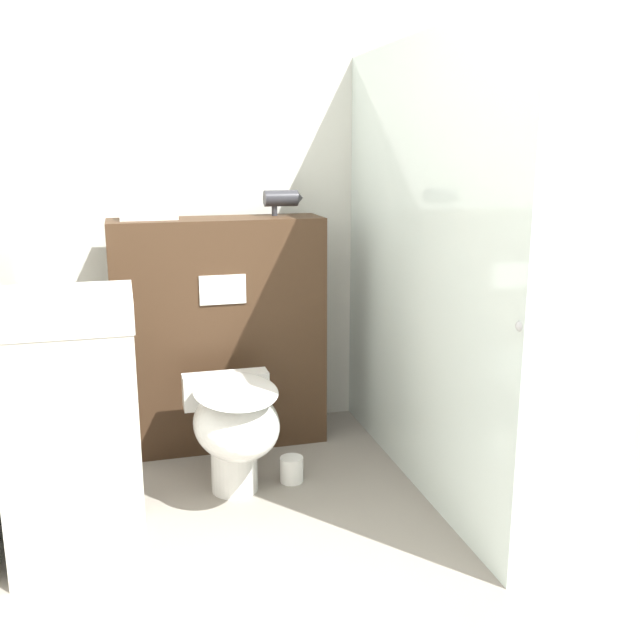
% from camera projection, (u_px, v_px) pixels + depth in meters
% --- Properties ---
extents(wall_back, '(8.00, 0.06, 2.50)m').
position_uv_depth(wall_back, '(277.00, 193.00, 3.76)').
color(wall_back, silver).
rests_on(wall_back, ground_plane).
extents(partition_panel, '(1.03, 0.30, 1.15)m').
position_uv_depth(partition_panel, '(220.00, 334.00, 3.56)').
color(partition_panel, '#3D2819').
rests_on(partition_panel, ground_plane).
extents(shower_glass, '(0.04, 1.79, 1.94)m').
position_uv_depth(shower_glass, '(415.00, 271.00, 3.07)').
color(shower_glass, silver).
rests_on(shower_glass, ground_plane).
extents(toilet, '(0.39, 0.62, 0.51)m').
position_uv_depth(toilet, '(235.00, 424.00, 3.05)').
color(toilet, white).
rests_on(toilet, ground_plane).
extents(sink_vanity, '(0.47, 0.43, 1.13)m').
position_uv_depth(sink_vanity, '(73.00, 428.00, 2.57)').
color(sink_vanity, beige).
rests_on(sink_vanity, ground_plane).
extents(hair_drier, '(0.20, 0.08, 0.13)m').
position_uv_depth(hair_drier, '(283.00, 199.00, 3.54)').
color(hair_drier, '#2D2D33').
rests_on(hair_drier, partition_panel).
extents(folded_towel, '(0.27, 0.15, 0.06)m').
position_uv_depth(folded_towel, '(148.00, 213.00, 3.36)').
color(folded_towel, white).
rests_on(folded_towel, partition_panel).
extents(spare_toilet_roll, '(0.11, 0.11, 0.12)m').
position_uv_depth(spare_toilet_roll, '(292.00, 469.00, 3.24)').
color(spare_toilet_roll, white).
rests_on(spare_toilet_roll, ground_plane).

